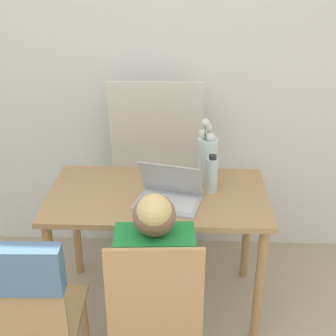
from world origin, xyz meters
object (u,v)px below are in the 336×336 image
person_seated (155,269)px  water_bottle (212,175)px  laptop (169,193)px  chair_occupied (156,321)px  flower_vase (207,155)px  chair_spare (23,302)px

person_seated → water_bottle: (0.27, 0.58, 0.18)m
person_seated → laptop: 0.48m
chair_occupied → person_seated: 0.22m
flower_vase → laptop: bearing=-127.0°
flower_vase → person_seated: bearing=-108.6°
chair_occupied → water_bottle: (0.26, 0.70, 0.36)m
water_bottle → chair_spare: bearing=-135.5°
chair_spare → flower_vase: flower_vase is taller
flower_vase → water_bottle: flower_vase is taller
laptop → water_bottle: size_ratio=1.74×
laptop → flower_vase: size_ratio=1.01×
person_seated → laptop: (0.04, 0.46, 0.13)m
laptop → chair_occupied: bearing=-79.8°
chair_spare → chair_occupied: bearing=-173.7°
person_seated → chair_occupied: bearing=90.0°
chair_spare → laptop: (0.57, 0.66, 0.16)m
water_bottle → flower_vase: bearing=98.5°
chair_occupied → person_seated: size_ratio=0.88×
chair_occupied → person_seated: person_seated is taller
person_seated → water_bottle: bearing=-118.1°
chair_occupied → chair_spare: (-0.53, -0.08, 0.15)m
chair_spare → person_seated: 0.56m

